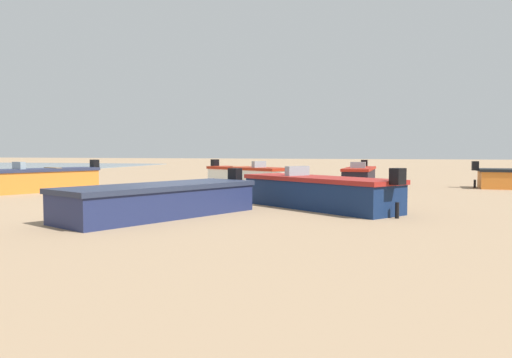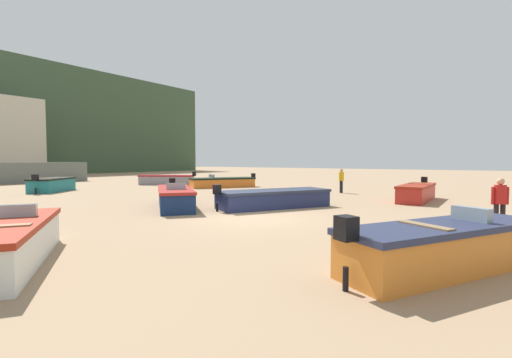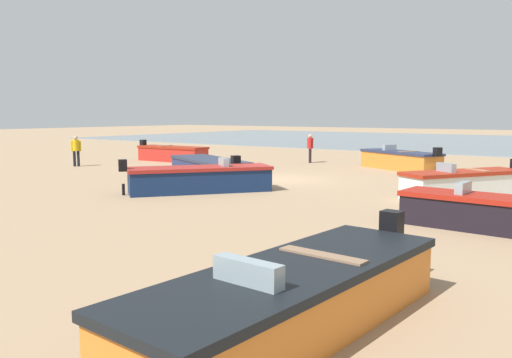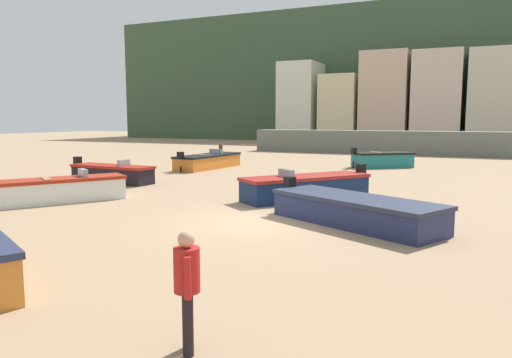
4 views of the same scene
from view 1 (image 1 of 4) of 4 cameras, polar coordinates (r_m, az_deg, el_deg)
ground_plane at (r=15.67m, az=-9.47°, el=-2.79°), size 160.00×160.00×0.00m
boat_orange_2 at (r=21.60m, az=-23.47°, el=-0.08°), size 4.71×3.32×1.25m
boat_black_3 at (r=24.05m, az=11.75°, el=0.34°), size 4.63×1.50×1.16m
boat_navy_4 at (r=14.24m, az=7.15°, el=-1.51°), size 4.22×4.88×1.22m
boat_navy_5 at (r=12.64m, az=-10.90°, el=-2.38°), size 5.45×3.90×1.13m
boat_white_8 at (r=22.83m, az=-1.02°, el=0.31°), size 3.43×4.42×1.20m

